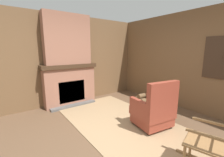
{
  "coord_description": "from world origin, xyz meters",
  "views": [
    {
      "loc": [
        1.96,
        -1.55,
        1.62
      ],
      "look_at": [
        -1.02,
        0.65,
        0.9
      ],
      "focal_mm": 24.0,
      "sensor_mm": 36.0,
      "label": 1
    }
  ],
  "objects": [
    {
      "name": "firewood_stack",
      "position": [
        -1.1,
        1.89,
        0.1
      ],
      "size": [
        0.45,
        0.35,
        0.26
      ],
      "rotation": [
        0.0,
        0.0,
        -0.07
      ],
      "color": "brown",
      "rests_on": "ground"
    },
    {
      "name": "wood_panel_wall_back",
      "position": [
        0.02,
        2.45,
        1.31
      ],
      "size": [
        5.43,
        0.09,
        2.6
      ],
      "color": "brown",
      "rests_on": "ground"
    },
    {
      "name": "chimney_breast",
      "position": [
        -2.24,
        0.0,
        1.9
      ],
      "size": [
        0.31,
        1.28,
        1.38
      ],
      "color": "#93604C",
      "rests_on": "fireplace_hearth"
    },
    {
      "name": "fireplace_hearth",
      "position": [
        -2.23,
        0.0,
        0.6
      ],
      "size": [
        0.56,
        1.56,
        1.21
      ],
      "color": "#93604C",
      "rests_on": "ground"
    },
    {
      "name": "oil_lamp_vase",
      "position": [
        -2.28,
        -0.24,
        1.3
      ],
      "size": [
        0.12,
        0.12,
        0.25
      ],
      "color": "silver",
      "rests_on": "fireplace_hearth"
    },
    {
      "name": "armchair",
      "position": [
        0.13,
        0.88,
        0.36
      ],
      "size": [
        0.77,
        0.81,
        1.02
      ],
      "rotation": [
        0.0,
        0.0,
        2.99
      ],
      "color": "brown",
      "rests_on": "ground"
    },
    {
      "name": "rocking_chair",
      "position": [
        1.33,
        0.48,
        0.43
      ],
      "size": [
        0.89,
        0.64,
        1.27
      ],
      "rotation": [
        0.0,
        0.0,
        3.41
      ],
      "color": "olive",
      "rests_on": "ground"
    },
    {
      "name": "wood_panel_wall_left",
      "position": [
        -2.45,
        0.0,
        1.3
      ],
      "size": [
        0.06,
        5.43,
        2.6
      ],
      "color": "brown",
      "rests_on": "ground"
    },
    {
      "name": "ground_plane",
      "position": [
        0.0,
        0.0,
        0.0
      ],
      "size": [
        14.0,
        14.0,
        0.0
      ],
      "primitive_type": "plane",
      "color": "brown"
    },
    {
      "name": "area_rug",
      "position": [
        -0.31,
        0.48,
        0.01
      ],
      "size": [
        3.7,
        1.87,
        0.01
      ],
      "color": "#997A56",
      "rests_on": "ground"
    },
    {
      "name": "storage_case",
      "position": [
        -2.28,
        0.58,
        1.28
      ],
      "size": [
        0.16,
        0.22,
        0.15
      ],
      "color": "black",
      "rests_on": "fireplace_hearth"
    }
  ]
}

